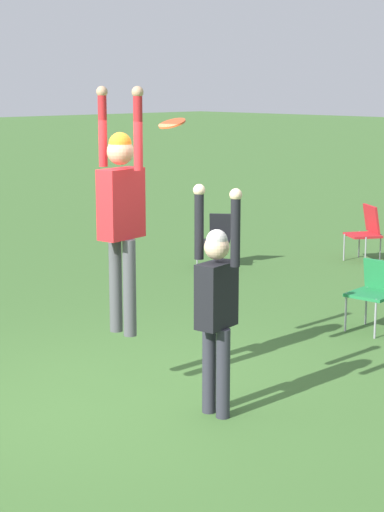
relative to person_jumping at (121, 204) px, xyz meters
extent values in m
plane|color=#3D662D|center=(0.21, -0.21, -1.76)|extent=(120.00, 120.00, 0.00)
cylinder|color=#4C4C51|center=(-0.10, 0.00, -0.76)|extent=(0.12, 0.12, 0.90)
cylinder|color=#4C4C51|center=(0.10, 0.00, -0.76)|extent=(0.12, 0.12, 0.90)
cube|color=red|center=(0.00, 0.00, 0.00)|extent=(0.27, 0.47, 0.63)
sphere|color=tan|center=(0.00, 0.00, 0.47)|extent=(0.24, 0.24, 0.24)
sphere|color=orange|center=(0.00, 0.00, 0.54)|extent=(0.21, 0.21, 0.21)
cylinder|color=red|center=(-0.25, 0.00, 0.66)|extent=(0.08, 0.08, 0.67)
sphere|color=tan|center=(-0.25, 0.00, 0.99)|extent=(0.10, 0.10, 0.10)
cylinder|color=red|center=(0.25, 0.00, 0.66)|extent=(0.08, 0.08, 0.67)
sphere|color=tan|center=(0.25, 0.00, 0.99)|extent=(0.10, 0.10, 0.10)
cylinder|color=#2D2D38|center=(0.96, 0.17, -1.36)|extent=(0.12, 0.12, 0.79)
cylinder|color=#2D2D38|center=(1.13, 0.17, -1.36)|extent=(0.12, 0.12, 0.79)
cube|color=black|center=(1.04, 0.17, -0.69)|extent=(0.26, 0.40, 0.56)
sphere|color=beige|center=(1.04, 0.17, -0.27)|extent=(0.21, 0.21, 0.21)
sphere|color=#B7B2AD|center=(1.04, 0.17, -0.21)|extent=(0.18, 0.18, 0.18)
cylinder|color=black|center=(0.83, 0.17, -0.11)|extent=(0.08, 0.08, 0.59)
sphere|color=beige|center=(0.83, 0.17, 0.18)|extent=(0.10, 0.10, 0.10)
cylinder|color=black|center=(1.25, 0.17, -0.11)|extent=(0.08, 0.08, 0.59)
sphere|color=beige|center=(1.25, 0.17, 0.18)|extent=(0.10, 0.10, 0.10)
cylinder|color=#E04C23|center=(0.76, -0.07, 0.75)|extent=(0.23, 0.22, 0.08)
cylinder|color=gray|center=(-3.47, 4.35, -1.55)|extent=(0.02, 0.02, 0.40)
cylinder|color=gray|center=(-3.08, 4.35, -1.55)|extent=(0.02, 0.02, 0.40)
cylinder|color=gray|center=(-3.47, 4.73, -1.55)|extent=(0.02, 0.02, 0.40)
cylinder|color=gray|center=(-3.08, 4.73, -1.55)|extent=(0.02, 0.02, 0.40)
cube|color=black|center=(-3.27, 4.54, -1.37)|extent=(0.64, 0.64, 0.04)
cube|color=black|center=(-3.27, 4.75, -1.14)|extent=(0.42, 0.37, 0.42)
cylinder|color=gray|center=(-2.14, 6.39, -1.54)|extent=(0.02, 0.02, 0.44)
cylinder|color=gray|center=(-1.73, 6.39, -1.54)|extent=(0.02, 0.02, 0.44)
cylinder|color=gray|center=(-2.14, 6.80, -1.54)|extent=(0.02, 0.02, 0.44)
cylinder|color=gray|center=(-1.73, 6.80, -1.54)|extent=(0.02, 0.02, 0.44)
cube|color=#B21E23|center=(-1.93, 6.59, -1.34)|extent=(0.67, 0.67, 0.04)
cube|color=#B21E23|center=(-1.93, 6.82, -1.09)|extent=(0.48, 0.35, 0.45)
cylinder|color=gray|center=(0.30, 3.08, -1.53)|extent=(0.02, 0.02, 0.46)
cylinder|color=gray|center=(0.70, 3.08, -1.53)|extent=(0.02, 0.02, 0.46)
cylinder|color=gray|center=(0.30, 3.48, -1.53)|extent=(0.02, 0.02, 0.46)
cube|color=#1E753D|center=(0.50, 3.28, -1.32)|extent=(0.52, 0.52, 0.04)
cube|color=#1E753D|center=(0.50, 3.50, -1.12)|extent=(0.48, 0.14, 0.36)
camera|label=1|loc=(5.94, -4.84, 1.06)|focal=60.00mm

